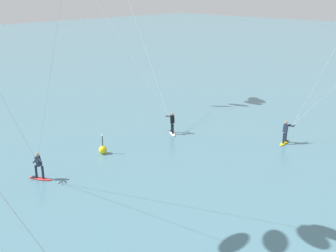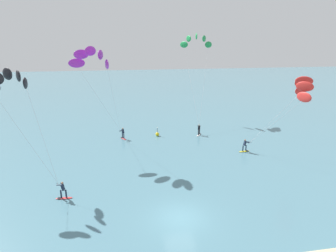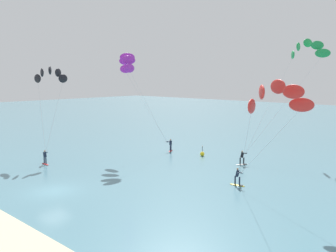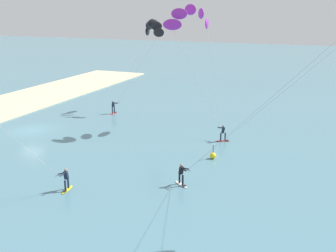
{
  "view_description": "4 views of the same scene",
  "coord_description": "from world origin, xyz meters",
  "px_view_note": "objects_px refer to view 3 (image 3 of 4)",
  "views": [
    {
      "loc": [
        -15.79,
        -0.97,
        10.93
      ],
      "look_at": [
        2.71,
        16.25,
        2.53
      ],
      "focal_mm": 45.5,
      "sensor_mm": 36.0,
      "label": 1
    },
    {
      "loc": [
        -4.29,
        -19.23,
        13.78
      ],
      "look_at": [
        1.11,
        12.4,
        4.01
      ],
      "focal_mm": 30.21,
      "sensor_mm": 36.0,
      "label": 2
    },
    {
      "loc": [
        28.81,
        -16.29,
        10.08
      ],
      "look_at": [
        2.83,
        12.0,
        4.92
      ],
      "focal_mm": 39.18,
      "sensor_mm": 36.0,
      "label": 3
    },
    {
      "loc": [
        33.74,
        29.61,
        12.8
      ],
      "look_at": [
        2.79,
        17.11,
        3.12
      ],
      "focal_mm": 43.82,
      "sensor_mm": 36.0,
      "label": 4
    }
  ],
  "objects_px": {
    "kitesurfer_far_out": "(276,100)",
    "marker_buoy": "(202,154)",
    "kitesurfer_mid_water": "(305,52)",
    "kitesurfer_downwind": "(129,66)",
    "kitesurfer_nearshore": "(50,79)"
  },
  "relations": [
    {
      "from": "kitesurfer_mid_water",
      "to": "kitesurfer_far_out",
      "type": "relative_size",
      "value": 1.51
    },
    {
      "from": "kitesurfer_far_out",
      "to": "marker_buoy",
      "type": "distance_m",
      "value": 20.28
    },
    {
      "from": "kitesurfer_nearshore",
      "to": "marker_buoy",
      "type": "bearing_deg",
      "value": 40.28
    },
    {
      "from": "kitesurfer_downwind",
      "to": "kitesurfer_nearshore",
      "type": "bearing_deg",
      "value": -131.08
    },
    {
      "from": "kitesurfer_nearshore",
      "to": "marker_buoy",
      "type": "distance_m",
      "value": 21.64
    },
    {
      "from": "marker_buoy",
      "to": "kitesurfer_mid_water",
      "type": "bearing_deg",
      "value": 50.87
    },
    {
      "from": "kitesurfer_nearshore",
      "to": "kitesurfer_mid_water",
      "type": "bearing_deg",
      "value": 44.61
    },
    {
      "from": "kitesurfer_nearshore",
      "to": "kitesurfer_mid_water",
      "type": "height_order",
      "value": "kitesurfer_mid_water"
    },
    {
      "from": "marker_buoy",
      "to": "kitesurfer_downwind",
      "type": "bearing_deg",
      "value": -148.72
    },
    {
      "from": "kitesurfer_mid_water",
      "to": "kitesurfer_downwind",
      "type": "height_order",
      "value": "kitesurfer_mid_water"
    },
    {
      "from": "kitesurfer_mid_water",
      "to": "kitesurfer_far_out",
      "type": "height_order",
      "value": "kitesurfer_mid_water"
    },
    {
      "from": "kitesurfer_nearshore",
      "to": "kitesurfer_far_out",
      "type": "bearing_deg",
      "value": 3.21
    },
    {
      "from": "kitesurfer_nearshore",
      "to": "kitesurfer_far_out",
      "type": "xyz_separation_m",
      "value": [
        29.94,
        1.68,
        -1.55
      ]
    },
    {
      "from": "kitesurfer_mid_water",
      "to": "marker_buoy",
      "type": "relative_size",
      "value": 10.86
    },
    {
      "from": "kitesurfer_nearshore",
      "to": "kitesurfer_downwind",
      "type": "bearing_deg",
      "value": 48.92
    }
  ]
}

